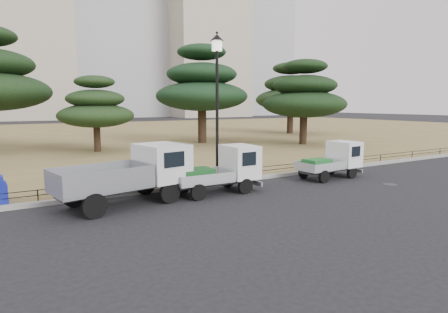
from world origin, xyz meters
TOP-DOWN VIEW (x-y plane):
  - ground at (0.00, 0.00)m, footprint 220.00×220.00m
  - lawn at (0.00, 30.60)m, footprint 120.00×56.00m
  - curb at (0.00, 2.60)m, footprint 120.00×0.25m
  - truck_large at (-4.10, 1.35)m, footprint 4.88×2.67m
  - truck_kei_front at (-0.56, 1.22)m, footprint 3.46×1.53m
  - truck_kei_rear at (5.47, 1.18)m, footprint 3.29×1.55m
  - street_lamp at (0.17, 2.90)m, footprint 0.56×0.56m
  - pipe_fence at (0.00, 2.75)m, footprint 38.00×0.04m
  - manhole at (6.50, -1.20)m, footprint 0.60×0.60m
  - pine_center_left at (-2.36, 15.71)m, footprint 5.18×5.18m
  - pine_center_right at (6.73, 17.40)m, footprint 7.79×7.79m
  - pine_east_near at (13.44, 12.14)m, footprint 6.83×6.83m
  - pine_east_far at (20.03, 21.69)m, footprint 7.87×7.87m
  - tower_east at (40.00, 82.00)m, footprint 20.00×18.00m
  - tower_far_east at (58.00, 90.00)m, footprint 24.00×20.00m
  - radio_tower at (72.00, 85.00)m, footprint 1.80×1.80m

SIDE VIEW (x-z plane):
  - ground at x=0.00m, z-range 0.00..0.00m
  - manhole at x=6.50m, z-range 0.00..0.01m
  - lawn at x=0.00m, z-range 0.00..0.15m
  - curb at x=0.00m, z-range 0.00..0.16m
  - pipe_fence at x=0.00m, z-range 0.24..0.64m
  - truck_kei_rear at x=5.47m, z-range 0.00..1.69m
  - truck_kei_front at x=-0.56m, z-range 0.00..1.82m
  - truck_large at x=-4.10m, z-range 0.11..2.13m
  - pine_center_left at x=-2.36m, z-range 0.56..5.83m
  - pine_east_near at x=13.44m, z-range 0.68..7.58m
  - street_lamp at x=0.17m, z-range 1.25..7.49m
  - pine_east_far at x=20.03m, z-range 0.76..8.67m
  - pine_center_right at x=6.73m, z-range 0.81..9.07m
  - tower_east at x=40.00m, z-range 0.00..48.00m
  - radio_tower at x=72.00m, z-range -1.46..61.54m
  - tower_far_east at x=58.00m, z-range 0.00..70.00m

